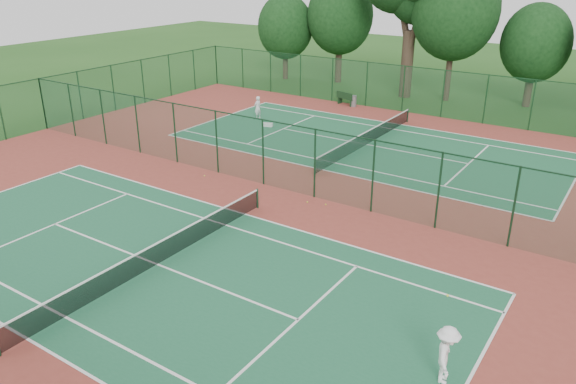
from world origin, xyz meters
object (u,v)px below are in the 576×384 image
at_px(player_far, 258,108).
at_px(trash_bin, 353,101).
at_px(kit_bag, 268,125).
at_px(bench, 345,98).
at_px(player_near, 447,355).

height_order(player_far, trash_bin, player_far).
height_order(trash_bin, kit_bag, trash_bin).
xyz_separation_m(player_far, trash_bin, (4.10, 7.15, -0.40)).
height_order(player_far, bench, player_far).
bearing_deg(bench, player_far, -98.62).
height_order(trash_bin, bench, bench).
bearing_deg(trash_bin, player_far, -119.83).
relative_size(player_near, player_far, 1.07).
relative_size(player_far, kit_bag, 2.32).
xyz_separation_m(player_near, player_far, (-20.74, 19.31, -0.06)).
height_order(player_near, trash_bin, player_near).
bearing_deg(trash_bin, bench, 176.14).
bearing_deg(player_far, trash_bin, 159.01).
bearing_deg(player_far, kit_bag, 63.05).
bearing_deg(bench, kit_bag, -83.89).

